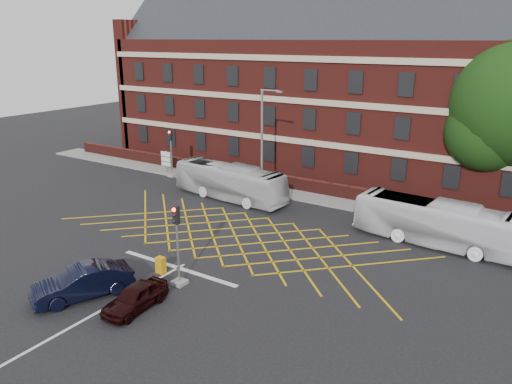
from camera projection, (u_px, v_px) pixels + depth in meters
The scene contains 16 objects.
ground at pixel (216, 247), 30.40m from camera, with size 120.00×120.00×0.00m, color black.
victorian_building at pixel (363, 87), 45.56m from camera, with size 51.00×12.17×20.40m.
boundary_wall at pixel (313, 187), 40.65m from camera, with size 56.00×0.50×1.10m, color #491713.
far_pavement at pixel (307, 196), 39.99m from camera, with size 60.00×3.00×0.12m, color slate.
box_junction_hatching at pixel (235, 236), 32.00m from camera, with size 11.50×0.12×0.02m, color #CC990C.
stop_line at pixel (178, 268), 27.59m from camera, with size 8.00×0.30×0.02m, color silver.
centre_line at pixel (81, 321), 22.38m from camera, with size 0.15×14.00×0.02m, color silver.
bus_left at pixel (230, 182), 39.03m from camera, with size 2.33×9.94×2.77m, color silver.
bus_right at pixel (436, 223), 30.34m from camera, with size 2.34×10.01×2.79m, color white.
car_navy at pixel (82, 282), 24.29m from camera, with size 1.67×4.80×1.58m, color black.
car_maroon at pixel (135, 297), 23.28m from camera, with size 1.43×3.55×1.21m, color black.
traffic_light_near at pixel (178, 253), 25.26m from camera, with size 0.70×0.70×4.27m.
traffic_light_far at pixel (172, 158), 45.21m from camera, with size 0.70×0.70×4.27m.
street_lamp at pixel (263, 163), 38.39m from camera, with size 2.25×1.00×8.55m.
direction_signs at pixel (166, 159), 46.16m from camera, with size 1.10×0.16×2.20m.
utility_cabinet at pixel (161, 265), 26.89m from camera, with size 0.47×0.38×0.91m, color orange.
Camera 1 is at (17.27, -22.21, 12.22)m, focal length 35.00 mm.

